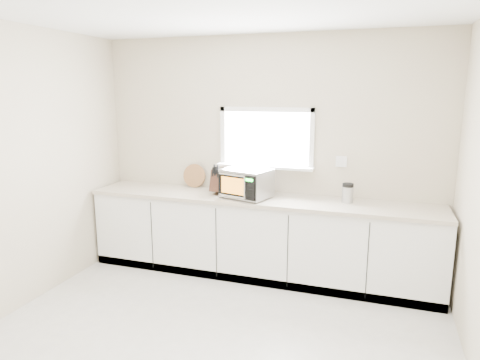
% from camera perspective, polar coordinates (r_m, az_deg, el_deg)
% --- Properties ---
extents(ground, '(4.00, 4.00, 0.00)m').
position_cam_1_polar(ground, '(3.67, -5.52, -22.82)').
color(ground, beige).
rests_on(ground, ground).
extents(back_wall, '(4.00, 0.17, 2.70)m').
position_cam_1_polar(back_wall, '(4.96, 3.55, 3.47)').
color(back_wall, beige).
rests_on(back_wall, ground).
extents(cabinets, '(3.92, 0.60, 0.88)m').
position_cam_1_polar(cabinets, '(4.90, 2.50, -7.75)').
color(cabinets, white).
rests_on(cabinets, ground).
extents(countertop, '(3.92, 0.64, 0.04)m').
position_cam_1_polar(countertop, '(4.76, 2.52, -2.57)').
color(countertop, beige).
rests_on(countertop, cabinets).
extents(microwave, '(0.58, 0.51, 0.32)m').
position_cam_1_polar(microwave, '(4.70, 0.86, -0.38)').
color(microwave, black).
rests_on(microwave, countertop).
extents(knife_block, '(0.13, 0.25, 0.35)m').
position_cam_1_polar(knife_block, '(4.90, -2.98, -0.13)').
color(knife_block, '#492B1A').
rests_on(knife_block, countertop).
extents(cutting_board, '(0.29, 0.07, 0.29)m').
position_cam_1_polar(cutting_board, '(5.26, -6.11, 0.58)').
color(cutting_board, '#A4653F').
rests_on(cutting_board, countertop).
extents(coffee_grinder, '(0.14, 0.14, 0.21)m').
position_cam_1_polar(coffee_grinder, '(4.66, 14.16, -1.66)').
color(coffee_grinder, '#ABADB2').
rests_on(coffee_grinder, countertop).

